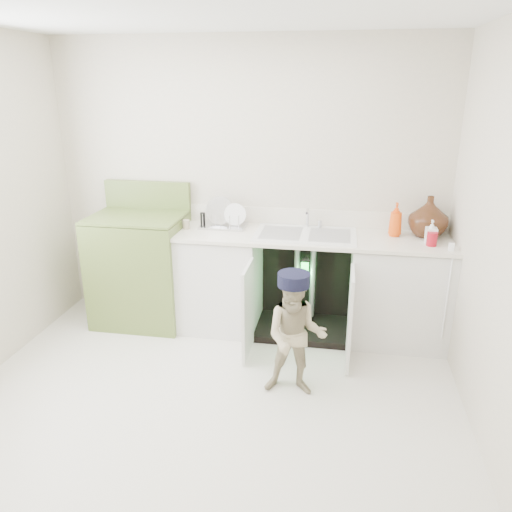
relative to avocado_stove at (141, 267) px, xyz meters
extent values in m
plane|color=beige|center=(0.93, -1.18, -0.52)|extent=(3.50, 3.50, 0.00)
cube|color=beige|center=(0.93, 0.32, 0.73)|extent=(3.50, 2.50, 0.02)
cube|color=beige|center=(0.93, -2.68, 0.73)|extent=(3.50, 2.50, 0.02)
cube|color=beige|center=(2.68, -1.18, 0.73)|extent=(2.50, 3.00, 0.02)
plane|color=white|center=(0.93, -1.18, 1.98)|extent=(3.50, 3.50, 0.00)
cube|color=silver|center=(0.68, 0.02, -0.09)|extent=(0.80, 0.60, 0.86)
cube|color=silver|center=(2.28, 0.02, -0.09)|extent=(0.80, 0.60, 0.86)
cube|color=black|center=(1.48, 0.29, -0.09)|extent=(0.80, 0.06, 0.86)
cube|color=black|center=(1.48, 0.02, -0.49)|extent=(0.80, 0.60, 0.06)
cylinder|color=gray|center=(1.41, 0.12, -0.07)|extent=(0.05, 0.05, 0.70)
cylinder|color=gray|center=(1.55, 0.12, -0.07)|extent=(0.05, 0.05, 0.70)
cylinder|color=gray|center=(1.48, 0.07, 0.10)|extent=(0.07, 0.18, 0.07)
cube|color=silver|center=(1.08, -0.48, -0.12)|extent=(0.03, 0.40, 0.76)
cube|color=silver|center=(1.88, -0.48, -0.12)|extent=(0.02, 0.40, 0.76)
cube|color=white|center=(1.48, 0.02, 0.37)|extent=(2.44, 0.64, 0.03)
cube|color=white|center=(1.48, 0.31, 0.46)|extent=(2.44, 0.02, 0.15)
cube|color=white|center=(1.48, 0.02, 0.38)|extent=(0.85, 0.55, 0.02)
cube|color=gray|center=(1.28, 0.02, 0.39)|extent=(0.34, 0.40, 0.01)
cube|color=gray|center=(1.69, 0.02, 0.39)|extent=(0.34, 0.40, 0.01)
cylinder|color=silver|center=(1.48, 0.24, 0.47)|extent=(0.03, 0.03, 0.17)
cylinder|color=silver|center=(1.48, 0.18, 0.55)|extent=(0.02, 0.14, 0.02)
cylinder|color=silver|center=(1.59, 0.24, 0.42)|extent=(0.04, 0.04, 0.06)
cylinder|color=white|center=(2.61, -0.29, 0.03)|extent=(0.01, 0.01, 0.70)
cube|color=white|center=(2.61, -0.20, 0.41)|extent=(0.04, 0.02, 0.06)
cube|color=silver|center=(0.75, 0.14, 0.39)|extent=(0.40, 0.27, 0.02)
cylinder|color=silver|center=(0.71, 0.16, 0.46)|extent=(0.25, 0.09, 0.24)
cylinder|color=white|center=(0.86, 0.14, 0.45)|extent=(0.20, 0.05, 0.19)
cylinder|color=silver|center=(0.59, 0.04, 0.46)|extent=(0.01, 0.01, 0.12)
cylinder|color=silver|center=(0.67, 0.04, 0.46)|extent=(0.01, 0.01, 0.12)
cylinder|color=silver|center=(0.75, 0.04, 0.46)|extent=(0.01, 0.01, 0.12)
cylinder|color=silver|center=(0.83, 0.04, 0.46)|extent=(0.01, 0.01, 0.12)
cylinder|color=silver|center=(0.91, 0.04, 0.46)|extent=(0.01, 0.01, 0.12)
imported|color=#482014|center=(2.48, 0.16, 0.55)|extent=(0.32, 0.32, 0.34)
imported|color=#E94A0C|center=(2.22, 0.12, 0.52)|extent=(0.11, 0.11, 0.28)
imported|color=white|center=(2.48, -0.04, 0.48)|extent=(0.09, 0.09, 0.19)
cylinder|color=#A20D1B|center=(2.48, -0.10, 0.44)|extent=(0.08, 0.08, 0.11)
cylinder|color=#A70E1C|center=(0.33, 0.10, 0.43)|extent=(0.05, 0.05, 0.10)
cylinder|color=tan|center=(0.44, 0.02, 0.42)|extent=(0.06, 0.06, 0.08)
cylinder|color=black|center=(0.56, 0.14, 0.44)|extent=(0.04, 0.04, 0.12)
cube|color=silver|center=(0.32, -0.08, 0.43)|extent=(0.05, 0.05, 0.09)
cube|color=olive|center=(0.00, -0.01, -0.03)|extent=(0.81, 0.65, 0.98)
cube|color=olive|center=(0.00, -0.01, 0.48)|extent=(0.81, 0.65, 0.02)
cube|color=olive|center=(0.00, 0.28, 0.61)|extent=(0.81, 0.06, 0.26)
cylinder|color=black|center=(-0.20, -0.17, 0.47)|extent=(0.18, 0.18, 0.02)
cylinder|color=silver|center=(-0.20, -0.17, 0.48)|extent=(0.21, 0.21, 0.01)
cylinder|color=black|center=(-0.20, 0.15, 0.47)|extent=(0.18, 0.18, 0.02)
cylinder|color=silver|center=(-0.20, 0.15, 0.48)|extent=(0.21, 0.21, 0.01)
cylinder|color=black|center=(0.20, -0.17, 0.47)|extent=(0.18, 0.18, 0.02)
cylinder|color=silver|center=(0.20, -0.17, 0.48)|extent=(0.21, 0.21, 0.01)
cylinder|color=black|center=(0.20, 0.15, 0.47)|extent=(0.18, 0.18, 0.02)
cylinder|color=silver|center=(0.20, 0.15, 0.48)|extent=(0.21, 0.21, 0.01)
imported|color=tan|center=(1.51, -0.93, -0.07)|extent=(0.45, 0.35, 0.90)
cylinder|color=black|center=(1.51, -0.93, 0.35)|extent=(0.23, 0.23, 0.09)
cube|color=black|center=(1.51, -0.83, 0.31)|extent=(0.17, 0.10, 0.01)
cube|color=black|center=(1.51, -0.32, 0.20)|extent=(0.07, 0.01, 0.14)
cube|color=#26F23F|center=(1.51, -0.33, 0.20)|extent=(0.06, 0.00, 0.12)
camera|label=1|loc=(1.77, -4.01, 1.61)|focal=35.00mm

